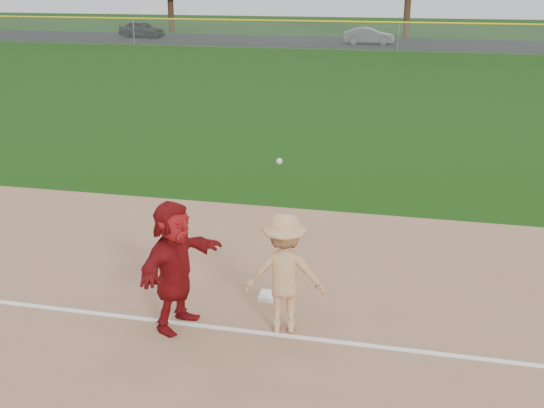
% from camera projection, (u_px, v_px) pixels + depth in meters
% --- Properties ---
extents(ground, '(160.00, 160.00, 0.00)m').
position_uv_depth(ground, '(251.00, 308.00, 11.13)').
color(ground, '#153B0B').
rests_on(ground, ground).
extents(foul_line, '(60.00, 0.10, 0.01)m').
position_uv_depth(foul_line, '(237.00, 330.00, 10.39)').
color(foul_line, white).
rests_on(foul_line, infield_dirt).
extents(parking_asphalt, '(120.00, 10.00, 0.01)m').
position_uv_depth(parking_asphalt, '(402.00, 44.00, 53.54)').
color(parking_asphalt, black).
rests_on(parking_asphalt, ground).
extents(first_base, '(0.38, 0.38, 0.08)m').
position_uv_depth(first_base, '(270.00, 296.00, 11.40)').
color(first_base, white).
rests_on(first_base, infield_dirt).
extents(base_runner, '(1.08, 1.96, 2.02)m').
position_uv_depth(base_runner, '(174.00, 265.00, 10.22)').
color(base_runner, maroon).
rests_on(base_runner, infield_dirt).
extents(car_left, '(4.36, 2.58, 1.39)m').
position_uv_depth(car_left, '(142.00, 29.00, 58.39)').
color(car_left, black).
rests_on(car_left, parking_asphalt).
extents(car_mid, '(4.02, 1.82, 1.28)m').
position_uv_depth(car_mid, '(369.00, 36.00, 52.88)').
color(car_mid, '#56585E').
rests_on(car_mid, parking_asphalt).
extents(first_base_play, '(1.30, 0.89, 2.60)m').
position_uv_depth(first_base_play, '(285.00, 273.00, 10.13)').
color(first_base_play, '#B1B0B3').
rests_on(first_base_play, infield_dirt).
extents(outfield_fence, '(110.00, 0.12, 110.00)m').
position_uv_depth(outfield_fence, '(399.00, 23.00, 47.38)').
color(outfield_fence, '#999EA0').
rests_on(outfield_fence, ground).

